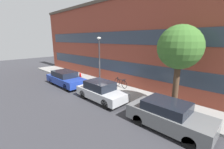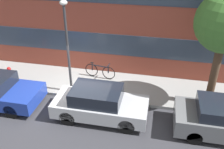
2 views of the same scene
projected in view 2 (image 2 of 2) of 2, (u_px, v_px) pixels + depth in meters
The scene contains 6 objects.
ground_plane at pixel (81, 99), 11.51m from camera, with size 56.00×56.00×0.00m, color #333338.
sidewalk_strip at pixel (88, 83), 12.57m from camera, with size 28.00×2.58×0.15m.
parked_car_silver at pixel (100, 103), 10.07m from camera, with size 3.80×1.62×1.37m.
fire_hydrant at pixel (10, 74), 12.44m from camera, with size 0.47×0.26×0.78m.
bicycle at pixel (100, 71), 12.75m from camera, with size 1.63×0.44×0.79m.
lamp_post at pixel (67, 39), 10.51m from camera, with size 0.32×0.32×4.25m.
Camera 2 is at (3.36, -8.92, 6.71)m, focal length 40.00 mm.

